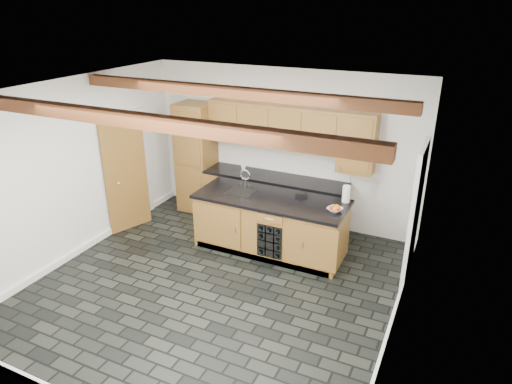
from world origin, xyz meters
TOP-DOWN VIEW (x-y plane):
  - ground at (0.00, 0.00)m, footprint 5.00×5.00m
  - room_shell at (-0.09, 0.53)m, footprint 5.01×5.00m
  - back_cabinetry at (-0.38, 2.24)m, footprint 3.65×0.62m
  - island at (0.31, 1.28)m, footprint 2.48×0.96m
  - faucet at (-0.25, 1.33)m, footprint 0.45×0.40m
  - kitchen_scale at (0.72, 1.56)m, footprint 0.21×0.15m
  - fruit_bowl at (1.36, 1.24)m, footprint 0.28×0.28m
  - fruit_cluster at (1.36, 1.24)m, footprint 0.16×0.17m
  - paper_towel at (1.42, 1.65)m, footprint 0.12×0.12m
  - mug at (-0.68, 2.26)m, footprint 0.10×0.10m

SIDE VIEW (x-z plane):
  - ground at x=0.00m, z-range 0.00..0.00m
  - island at x=0.31m, z-range 0.00..0.93m
  - fruit_bowl at x=1.36m, z-range 0.93..0.98m
  - kitchen_scale at x=0.72m, z-range 0.93..0.99m
  - faucet at x=-0.25m, z-range 0.79..1.14m
  - mug at x=-0.68m, z-range 0.93..1.01m
  - back_cabinetry at x=-0.38m, z-range -0.12..2.08m
  - fruit_cluster at x=1.36m, z-range 0.95..1.02m
  - paper_towel at x=1.42m, z-range 0.93..1.20m
  - room_shell at x=-0.09m, z-range -0.97..4.03m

